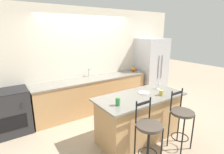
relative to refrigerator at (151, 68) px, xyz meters
name	(u,v)px	position (x,y,z in m)	size (l,w,h in m)	color
ground_plane	(100,115)	(-2.11, -0.30, -0.94)	(18.00, 18.00, 0.00)	tan
wall_back	(87,60)	(-2.11, 0.38, 0.41)	(6.00, 0.07, 2.70)	beige
back_counter	(93,94)	(-2.11, 0.07, -0.49)	(3.13, 0.66, 0.90)	tan
sink_faucet	(89,72)	(-2.11, 0.27, 0.10)	(0.02, 0.13, 0.22)	#ADAFB5
kitchen_island	(139,117)	(-1.95, -1.60, -0.48)	(1.77, 0.83, 0.91)	tan
refrigerator	(151,68)	(0.00, 0.00, 0.00)	(0.89, 0.75, 1.88)	#BCBCC1
oven_range	(9,112)	(-4.08, 0.05, -0.47)	(0.78, 0.64, 0.94)	#28282B
bar_stool_near	(148,132)	(-2.36, -2.24, -0.34)	(0.40, 0.40, 1.10)	black
bar_stool_far	(181,118)	(-1.54, -2.25, -0.34)	(0.40, 0.40, 1.10)	black
dinner_plate	(144,93)	(-1.79, -1.53, -0.03)	(0.23, 0.23, 0.02)	beige
wine_glass	(159,82)	(-1.34, -1.51, 0.12)	(0.07, 0.07, 0.21)	white
coffee_mug	(161,93)	(-1.60, -1.80, 0.02)	(0.12, 0.09, 0.10)	#C1B251
tumbler_cup	(118,102)	(-2.57, -1.73, 0.03)	(0.08, 0.08, 0.14)	#3D934C
pumpkin_decoration	(134,69)	(-0.66, 0.10, 0.02)	(0.14, 0.14, 0.14)	orange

